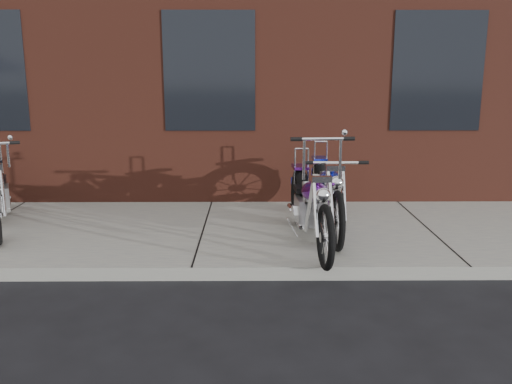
{
  "coord_description": "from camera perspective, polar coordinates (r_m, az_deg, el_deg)",
  "views": [
    {
      "loc": [
        0.65,
        -5.47,
        2.19
      ],
      "look_at": [
        0.7,
        0.8,
        0.8
      ],
      "focal_mm": 38.0,
      "sensor_mm": 36.0,
      "label": 1
    }
  ],
  "objects": [
    {
      "name": "chopper_purple",
      "position": [
        6.57,
        5.73,
        -1.65
      ],
      "size": [
        0.6,
        2.45,
        1.37
      ],
      "rotation": [
        0.0,
        0.0,
        -1.5
      ],
      "color": "black",
      "rests_on": "sidewalk"
    },
    {
      "name": "chopper_blue",
      "position": [
        7.21,
        7.46,
        -0.38
      ],
      "size": [
        0.6,
        2.48,
        1.08
      ],
      "rotation": [
        0.0,
        0.0,
        -1.57
      ],
      "color": "black",
      "rests_on": "sidewalk"
    },
    {
      "name": "sidewalk",
      "position": [
        7.31,
        -5.52,
        -4.38
      ],
      "size": [
        22.0,
        3.0,
        0.15
      ],
      "primitive_type": "cube",
      "color": "gray",
      "rests_on": "ground"
    },
    {
      "name": "ground",
      "position": [
        5.93,
        -6.77,
        -9.28
      ],
      "size": [
        120.0,
        120.0,
        0.0
      ],
      "primitive_type": "plane",
      "color": "black",
      "rests_on": "ground"
    }
  ]
}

